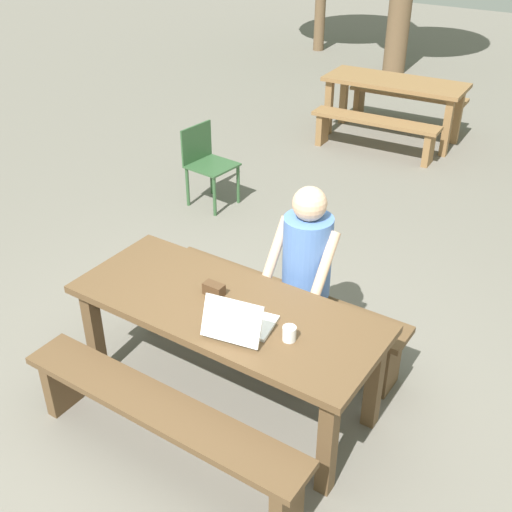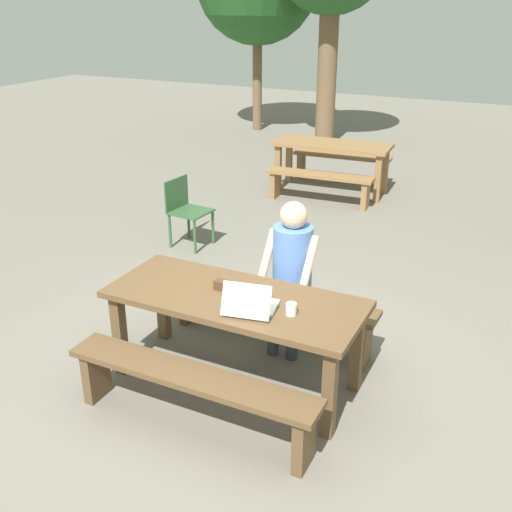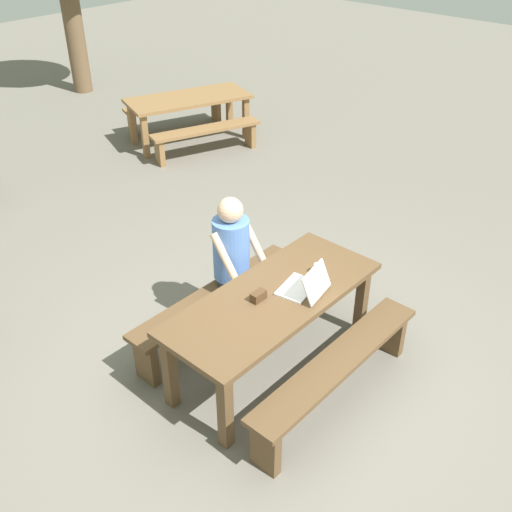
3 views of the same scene
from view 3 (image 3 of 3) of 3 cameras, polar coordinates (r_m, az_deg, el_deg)
name	(u,v)px [view 3 (image 3 of 3)]	position (r m, az deg, el deg)	size (l,w,h in m)	color
ground_plane	(272,364)	(5.43, 1.56, -10.29)	(30.00, 30.00, 0.00)	slate
picnic_table_front	(273,306)	(5.00, 1.68, -4.78)	(2.01, 0.82, 0.77)	brown
bench_near	(337,370)	(4.89, 7.72, -10.75)	(1.93, 0.30, 0.48)	brown
bench_far	(218,301)	(5.55, -3.68, -4.36)	(1.93, 0.30, 0.48)	brown
laptop	(305,286)	(4.95, 4.69, -2.84)	(0.42, 0.41, 0.25)	white
small_pouch	(258,296)	(4.86, 0.22, -3.84)	(0.14, 0.07, 0.08)	#4C331E
coffee_mug	(318,269)	(5.20, 5.97, -1.23)	(0.08, 0.08, 0.09)	white
person_seated	(234,253)	(5.38, -2.14, 0.24)	(0.44, 0.42, 1.36)	#333847
picnic_table_mid	(189,103)	(9.75, -6.47, 14.30)	(2.07, 1.43, 0.73)	olive
bench_mid_south	(206,135)	(9.29, -4.79, 11.49)	(1.72, 0.87, 0.44)	olive
bench_mid_north	(175,109)	(10.43, -7.77, 13.75)	(1.72, 0.87, 0.44)	olive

